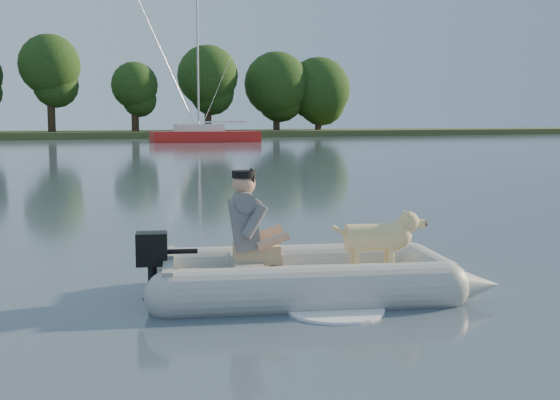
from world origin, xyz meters
name	(u,v)px	position (x,y,z in m)	size (l,w,h in m)	color
water	(341,296)	(0.00, 0.00, 0.00)	(160.00, 160.00, 0.00)	slate
shore_bank	(7,136)	(0.00, 62.00, 0.25)	(160.00, 12.00, 0.70)	#47512D
treeline	(23,78)	(1.46, 61.10, 5.39)	(75.85, 7.35, 9.27)	#332316
dinghy	(314,238)	(-0.19, 0.23, 0.57)	(4.66, 3.50, 1.34)	#969691
man	(246,221)	(-0.83, 0.47, 0.75)	(0.70, 0.60, 1.04)	slate
dog	(372,242)	(0.42, 0.11, 0.50)	(0.90, 0.32, 0.60)	tan
outboard_motor	(152,269)	(-1.74, 0.67, 0.30)	(0.40, 0.28, 0.76)	black
sailboat	(204,136)	(13.20, 45.25, 0.49)	(8.36, 3.14, 11.25)	red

